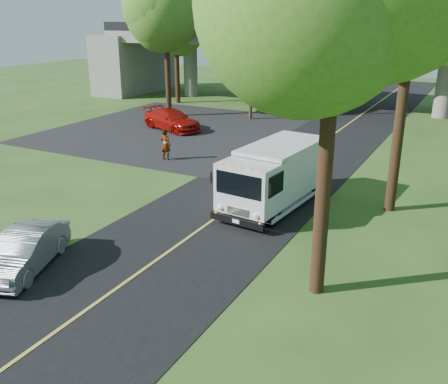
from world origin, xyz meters
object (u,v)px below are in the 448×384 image
Objects in this scene: traffic_signal at (278,77)px; silver_sedan at (25,251)px; step_van at (275,174)px; tree_left_lot at (167,16)px; red_sedan at (172,120)px; tree_left_far at (177,20)px; pedestrian at (165,145)px; utility_pole at (251,61)px.

traffic_signal is 1.28× the size of silver_sedan.
tree_left_lot is at bearing 141.66° from step_van.
red_sedan is (2.83, -3.99, -7.16)m from tree_left_lot.
silver_sedan is at bearing -66.11° from tree_left_far.
pedestrian is (6.96, -10.87, -6.99)m from tree_left_lot.
red_sedan is 21.38m from silver_sedan.
pedestrian is (-8.42, 3.87, -0.57)m from step_van.
tree_left_lot reaches higher than utility_pole.
step_van is 9.28m from pedestrian.
silver_sedan is 2.24× the size of pedestrian.
traffic_signal is 2.86m from utility_pole.
tree_left_lot is at bearing -63.43° from tree_left_far.
tree_left_lot is (-7.79, -4.16, 4.70)m from traffic_signal.
red_sedan is 8.02m from pedestrian.
tree_left_lot reaches higher than pedestrian.
silver_sedan is at bearing -113.19° from step_van.
traffic_signal is at bearing 53.13° from utility_pole.
tree_left_lot reaches higher than tree_left_far.
step_van is (9.08, -16.90, -3.12)m from utility_pole.
silver_sedan is (2.51, -28.19, -2.53)m from traffic_signal.
traffic_signal is 1.02× the size of red_sedan.
traffic_signal reaches higher than red_sedan.
tree_left_far is 20.65m from pedestrian.
tree_left_lot is at bearing 54.87° from red_sedan.
tree_left_lot is 2.58× the size of silver_sedan.
traffic_signal reaches higher than silver_sedan.
red_sedan is (5.83, -9.99, -6.71)m from tree_left_far.
step_van is (15.37, -14.74, -6.43)m from tree_left_lot.
tree_left_far reaches higher than pedestrian.
traffic_signal is 20.44m from step_van.
traffic_signal is 15.23m from pedestrian.
utility_pole reaches higher than step_van.
utility_pole is at bearing 18.97° from tree_left_lot.
silver_sedan is at bearing 104.02° from pedestrian.
pedestrian is at bearing -93.19° from traffic_signal.
step_van is at bearing -68.15° from traffic_signal.
traffic_signal is at bearing 28.11° from tree_left_lot.
traffic_signal is 0.58× the size of utility_pole.
utility_pole is at bearing 77.96° from silver_sedan.
tree_left_lot is 14.68m from pedestrian.
tree_left_far reaches higher than red_sedan.
tree_left_far is 28.34m from step_van.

